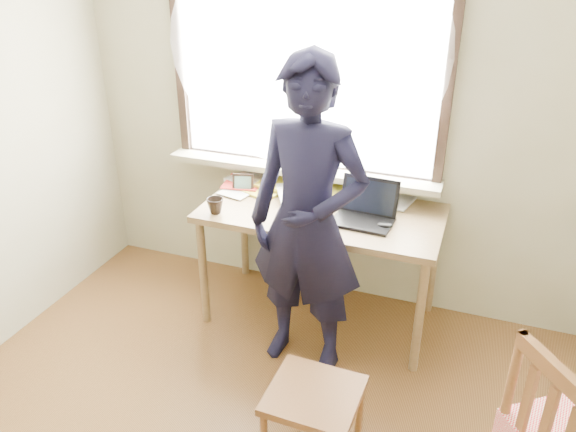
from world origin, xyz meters
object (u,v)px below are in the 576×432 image
(laptop, at_px, (365,211))
(mug_dark, at_px, (215,206))
(work_chair, at_px, (314,403))
(person, at_px, (308,223))
(mug_white, at_px, (303,186))
(desk, at_px, (322,222))

(laptop, relative_size, mug_dark, 3.55)
(work_chair, relative_size, person, 0.23)
(laptop, bearing_deg, mug_white, 153.75)
(work_chair, bearing_deg, mug_white, 111.20)
(laptop, bearing_deg, desk, 173.93)
(desk, height_order, laptop, laptop)
(person, bearing_deg, work_chair, -63.65)
(desk, xyz_separation_m, mug_white, (-0.19, 0.20, 0.13))
(mug_white, bearing_deg, work_chair, -68.80)
(desk, xyz_separation_m, work_chair, (0.32, -1.13, -0.35))
(laptop, distance_m, mug_dark, 0.91)
(person, bearing_deg, mug_white, 115.95)
(mug_white, xyz_separation_m, person, (0.24, -0.63, 0.07))
(mug_white, height_order, work_chair, mug_white)
(desk, relative_size, work_chair, 3.46)
(mug_dark, bearing_deg, desk, 23.55)
(mug_dark, relative_size, work_chair, 0.24)
(laptop, bearing_deg, work_chair, -87.70)
(laptop, distance_m, person, 0.47)
(desk, bearing_deg, work_chair, -74.01)
(work_chair, height_order, person, person)
(desk, bearing_deg, person, -83.49)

